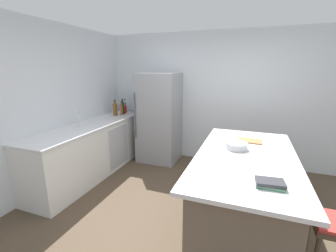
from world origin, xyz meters
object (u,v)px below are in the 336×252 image
(wine_bottle, at_px, (123,108))
(vinegar_bottle, at_px, (121,109))
(whiskey_bottle, at_px, (115,109))
(hot_sauce_bottle, at_px, (126,109))
(refrigerator, at_px, (159,118))
(bar_stool, at_px, (335,235))
(gin_bottle, at_px, (125,107))
(cutting_board, at_px, (250,141))
(sink_faucet, at_px, (78,118))
(cookbook_stack, at_px, (270,184))
(kitchen_island, at_px, (243,191))
(mixing_bowl, at_px, (236,146))

(wine_bottle, bearing_deg, vinegar_bottle, -72.59)
(vinegar_bottle, bearing_deg, whiskey_bottle, -135.77)
(hot_sauce_bottle, height_order, whiskey_bottle, whiskey_bottle)
(refrigerator, bearing_deg, bar_stool, -42.11)
(bar_stool, xyz_separation_m, hot_sauce_bottle, (-3.32, 2.31, 0.46))
(hot_sauce_bottle, bearing_deg, whiskey_bottle, -105.22)
(vinegar_bottle, bearing_deg, gin_bottle, 107.10)
(hot_sauce_bottle, height_order, wine_bottle, wine_bottle)
(bar_stool, distance_m, cutting_board, 1.41)
(refrigerator, height_order, whiskey_bottle, refrigerator)
(bar_stool, height_order, sink_faucet, sink_faucet)
(refrigerator, height_order, bar_stool, refrigerator)
(cookbook_stack, bearing_deg, vinegar_bottle, 141.70)
(kitchen_island, bearing_deg, cookbook_stack, -73.13)
(sink_faucet, bearing_deg, cutting_board, 3.91)
(sink_faucet, relative_size, cutting_board, 0.95)
(sink_faucet, xyz_separation_m, cookbook_stack, (2.88, -1.03, -0.13))
(kitchen_island, bearing_deg, wine_bottle, 148.28)
(refrigerator, bearing_deg, kitchen_island, -43.03)
(sink_faucet, xyz_separation_m, whiskey_bottle, (0.02, 1.06, -0.03))
(wine_bottle, xyz_separation_m, vinegar_bottle, (0.03, -0.10, -0.01))
(vinegar_bottle, bearing_deg, hot_sauce_bottle, 95.00)
(kitchen_island, height_order, bar_stool, kitchen_island)
(gin_bottle, distance_m, wine_bottle, 0.21)
(refrigerator, distance_m, mixing_bowl, 2.20)
(wine_bottle, bearing_deg, hot_sauce_bottle, 80.59)
(kitchen_island, distance_m, sink_faucet, 2.76)
(whiskey_bottle, relative_size, cutting_board, 1.05)
(bar_stool, distance_m, mixing_bowl, 1.24)
(kitchen_island, relative_size, mixing_bowl, 7.90)
(kitchen_island, xyz_separation_m, bar_stool, (0.74, -0.62, 0.09))
(sink_faucet, bearing_deg, whiskey_bottle, 89.12)
(whiskey_bottle, bearing_deg, refrigerator, 14.29)
(hot_sauce_bottle, distance_m, whiskey_bottle, 0.30)
(gin_bottle, relative_size, hot_sauce_bottle, 1.33)
(gin_bottle, relative_size, mixing_bowl, 1.10)
(bar_stool, bearing_deg, hot_sauce_bottle, 145.15)
(cookbook_stack, bearing_deg, bar_stool, 6.99)
(kitchen_island, relative_size, gin_bottle, 7.18)
(sink_faucet, height_order, gin_bottle, sink_faucet)
(kitchen_island, height_order, mixing_bowl, mixing_bowl)
(refrigerator, bearing_deg, cookbook_stack, -49.81)
(refrigerator, relative_size, mixing_bowl, 6.73)
(cookbook_stack, bearing_deg, hot_sauce_bottle, 139.51)
(vinegar_bottle, relative_size, cookbook_stack, 1.23)
(refrigerator, height_order, hot_sauce_bottle, refrigerator)
(cutting_board, bearing_deg, vinegar_bottle, 159.44)
(sink_faucet, relative_size, cookbook_stack, 1.24)
(gin_bottle, bearing_deg, kitchen_island, -34.15)
(cookbook_stack, bearing_deg, cutting_board, 98.50)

